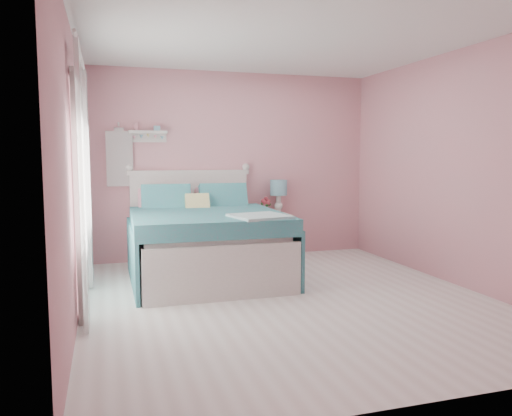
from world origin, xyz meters
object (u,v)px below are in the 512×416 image
bed (204,242)px  table_lamp (279,190)px  teacup (274,212)px  nightstand (274,236)px  vase (266,209)px

bed → table_lamp: bearing=36.9°
bed → teacup: 1.34m
table_lamp → nightstand: bearing=-147.1°
table_lamp → teacup: table_lamp is taller
bed → vase: (1.07, 0.90, 0.27)m
vase → teacup: bearing=-76.8°
nightstand → vase: bearing=152.0°
bed → nightstand: 1.45m
teacup → table_lamp: bearing=53.8°
nightstand → table_lamp: table_lamp is taller
nightstand → teacup: size_ratio=5.51×
nightstand → vase: 0.39m
bed → teacup: (1.11, 0.71, 0.25)m
vase → teacup: (0.05, -0.20, -0.03)m
teacup → bed: bearing=-147.7°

